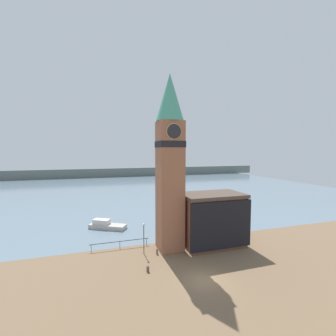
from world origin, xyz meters
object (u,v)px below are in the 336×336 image
at_px(lamp_post, 144,233).
at_px(mooring_bollard_near, 157,251).
at_px(pier_building, 212,219).
at_px(mooring_bollard_far, 148,268).
at_px(clock_tower, 170,158).
at_px(boat_near, 106,225).

bearing_deg(lamp_post, mooring_bollard_near, -23.52).
relative_size(pier_building, mooring_bollard_near, 12.10).
distance_m(mooring_bollard_near, lamp_post, 3.22).
bearing_deg(mooring_bollard_far, mooring_bollard_near, 61.89).
bearing_deg(mooring_bollard_far, lamp_post, 84.31).
xyz_separation_m(pier_building, mooring_bollard_far, (-11.33, -4.87, -3.67)).
relative_size(pier_building, lamp_post, 2.21).
relative_size(mooring_bollard_far, lamp_post, 0.17).
bearing_deg(pier_building, mooring_bollard_far, -156.74).
distance_m(clock_tower, boat_near, 19.92).
height_order(boat_near, lamp_post, lamp_post).
height_order(pier_building, mooring_bollard_near, pier_building).
height_order(mooring_bollard_near, mooring_bollard_far, mooring_bollard_near).
relative_size(pier_building, boat_near, 1.36).
distance_m(clock_tower, pier_building, 11.79).
bearing_deg(boat_near, pier_building, -9.21).
xyz_separation_m(boat_near, mooring_bollard_near, (6.56, -13.36, -0.18)).
bearing_deg(mooring_bollard_near, mooring_bollard_far, -118.11).
bearing_deg(boat_near, lamp_post, -39.27).
bearing_deg(clock_tower, mooring_bollard_near, -151.83).
relative_size(clock_tower, pier_building, 2.65).
relative_size(pier_building, mooring_bollard_far, 12.93).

